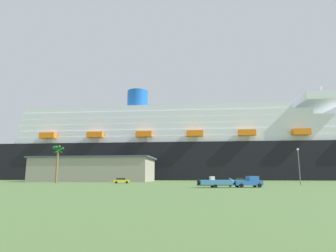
# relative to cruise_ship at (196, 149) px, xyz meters

# --- Properties ---
(ground_plane) EXTENTS (600.00, 600.00, 0.00)m
(ground_plane) POSITION_rel_cruise_ship_xyz_m (-10.01, -44.97, -16.19)
(ground_plane) COLOR #4C6B38
(cruise_ship) EXTENTS (255.22, 48.72, 54.62)m
(cruise_ship) POSITION_rel_cruise_ship_xyz_m (0.00, 0.00, 0.00)
(cruise_ship) COLOR black
(cruise_ship) RESTS_ON ground_plane
(terminal_building) EXTENTS (47.76, 24.74, 9.31)m
(terminal_building) POSITION_rel_cruise_ship_xyz_m (-42.69, -41.37, -11.52)
(terminal_building) COLOR gray
(terminal_building) RESTS_ON ground_plane
(pickup_truck) EXTENTS (5.89, 3.14, 2.20)m
(pickup_truck) POSITION_rel_cruise_ship_xyz_m (3.41, -94.16, -15.15)
(pickup_truck) COLOR #2659A5
(pickup_truck) RESTS_ON ground_plane
(small_boat_on_trailer) EXTENTS (8.76, 3.32, 2.15)m
(small_boat_on_trailer) POSITION_rel_cruise_ship_xyz_m (-2.67, -95.39, -15.23)
(small_boat_on_trailer) COLOR #595960
(small_boat_on_trailer) RESTS_ON ground_plane
(palm_tree) EXTENTS (3.78, 3.63, 11.29)m
(palm_tree) POSITION_rel_cruise_ship_xyz_m (-46.86, -66.44, -7.25)
(palm_tree) COLOR brown
(palm_tree) RESTS_ON ground_plane
(street_lamp) EXTENTS (0.56, 0.56, 8.90)m
(street_lamp) POSITION_rel_cruise_ship_xyz_m (19.17, -81.09, -10.48)
(street_lamp) COLOR slate
(street_lamp) RESTS_ON ground_plane
(parked_car_yellow_taxi) EXTENTS (4.81, 2.39, 1.58)m
(parked_car_yellow_taxi) POSITION_rel_cruise_ship_xyz_m (-26.90, -67.37, -15.36)
(parked_car_yellow_taxi) COLOR yellow
(parked_car_yellow_taxi) RESTS_ON ground_plane
(parked_car_green_wagon) EXTENTS (4.58, 2.41, 1.58)m
(parked_car_green_wagon) POSITION_rel_cruise_ship_xyz_m (8.11, -64.39, -15.36)
(parked_car_green_wagon) COLOR #2D723F
(parked_car_green_wagon) RESTS_ON ground_plane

